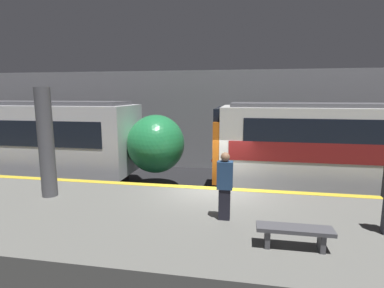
% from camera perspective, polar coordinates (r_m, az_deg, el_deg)
% --- Properties ---
extents(ground_plane, '(120.00, 120.00, 0.00)m').
position_cam_1_polar(ground_plane, '(10.51, 4.09, -13.79)').
color(ground_plane, black).
extents(platform, '(40.00, 5.03, 1.09)m').
position_cam_1_polar(platform, '(8.02, 2.10, -17.28)').
color(platform, slate).
rests_on(platform, ground).
extents(station_rear_barrier, '(50.00, 0.15, 5.42)m').
position_cam_1_polar(station_rear_barrier, '(16.52, 6.76, 4.44)').
color(station_rear_barrier, gray).
rests_on(station_rear_barrier, ground).
extents(support_pillar_near, '(0.45, 0.45, 3.27)m').
position_cam_1_polar(support_pillar_near, '(9.89, -26.04, 0.17)').
color(support_pillar_near, '#56565B').
rests_on(support_pillar_near, platform).
extents(person_waiting, '(0.38, 0.24, 1.69)m').
position_cam_1_polar(person_waiting, '(7.41, 6.26, -7.67)').
color(person_waiting, black).
rests_on(person_waiting, platform).
extents(platform_bench, '(1.50, 0.40, 0.45)m').
position_cam_1_polar(platform_bench, '(6.58, 18.92, -15.63)').
color(platform_bench, '#4C4C51').
rests_on(platform_bench, platform).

